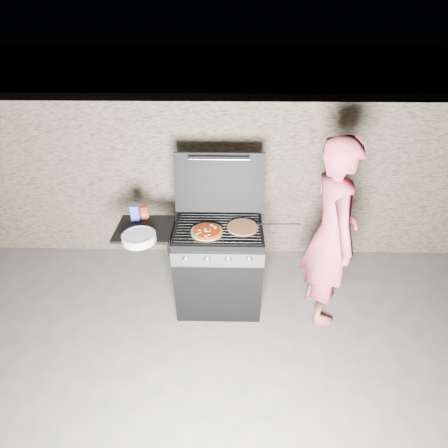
{
  "coord_description": "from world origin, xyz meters",
  "views": [
    {
      "loc": [
        0.1,
        -2.61,
        2.62
      ],
      "look_at": [
        0.05,
        0.0,
        0.95
      ],
      "focal_mm": 28.0,
      "sensor_mm": 36.0,
      "label": 1
    }
  ],
  "objects_px": {
    "person": "(331,235)",
    "sauce_jar": "(144,212)",
    "gas_grill": "(193,267)",
    "pizza_topped": "(207,231)"
  },
  "relations": [
    {
      "from": "gas_grill",
      "to": "pizza_topped",
      "type": "bearing_deg",
      "value": -28.69
    },
    {
      "from": "sauce_jar",
      "to": "person",
      "type": "xyz_separation_m",
      "value": [
        1.68,
        -0.25,
        -0.07
      ]
    },
    {
      "from": "gas_grill",
      "to": "person",
      "type": "height_order",
      "value": "person"
    },
    {
      "from": "person",
      "to": "sauce_jar",
      "type": "bearing_deg",
      "value": 75.38
    },
    {
      "from": "pizza_topped",
      "to": "person",
      "type": "xyz_separation_m",
      "value": [
        1.08,
        0.0,
        -0.03
      ]
    },
    {
      "from": "pizza_topped",
      "to": "person",
      "type": "distance_m",
      "value": 1.08
    },
    {
      "from": "gas_grill",
      "to": "sauce_jar",
      "type": "xyz_separation_m",
      "value": [
        -0.45,
        0.17,
        0.51
      ]
    },
    {
      "from": "sauce_jar",
      "to": "person",
      "type": "distance_m",
      "value": 1.7
    },
    {
      "from": "person",
      "to": "pizza_topped",
      "type": "bearing_deg",
      "value": 83.98
    },
    {
      "from": "person",
      "to": "gas_grill",
      "type": "bearing_deg",
      "value": 80.15
    }
  ]
}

